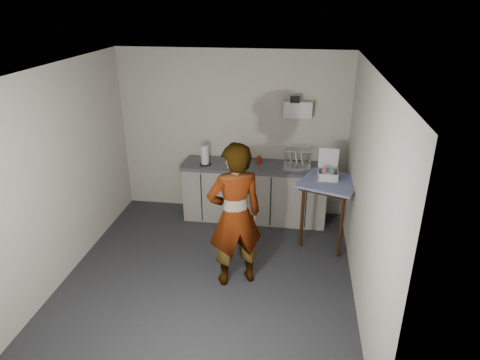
# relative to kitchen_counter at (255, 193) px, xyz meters

# --- Properties ---
(ground) EXTENTS (4.00, 4.00, 0.00)m
(ground) POSITION_rel_kitchen_counter_xyz_m (-0.40, -1.70, -0.43)
(ground) COLOR #2C2C32
(ground) RESTS_ON ground
(wall_back) EXTENTS (3.60, 0.02, 2.60)m
(wall_back) POSITION_rel_kitchen_counter_xyz_m (-0.40, 0.29, 0.87)
(wall_back) COLOR beige
(wall_back) RESTS_ON ground
(wall_right) EXTENTS (0.02, 4.00, 2.60)m
(wall_right) POSITION_rel_kitchen_counter_xyz_m (1.39, -1.70, 0.87)
(wall_right) COLOR beige
(wall_right) RESTS_ON ground
(wall_left) EXTENTS (0.02, 4.00, 2.60)m
(wall_left) POSITION_rel_kitchen_counter_xyz_m (-2.19, -1.70, 0.87)
(wall_left) COLOR beige
(wall_left) RESTS_ON ground
(ceiling) EXTENTS (3.60, 4.00, 0.01)m
(ceiling) POSITION_rel_kitchen_counter_xyz_m (-0.40, -1.70, 2.17)
(ceiling) COLOR white
(ceiling) RESTS_ON wall_back
(kitchen_counter) EXTENTS (2.24, 0.62, 0.91)m
(kitchen_counter) POSITION_rel_kitchen_counter_xyz_m (0.00, 0.00, 0.00)
(kitchen_counter) COLOR black
(kitchen_counter) RESTS_ON ground
(wall_shelf) EXTENTS (0.42, 0.18, 0.37)m
(wall_shelf) POSITION_rel_kitchen_counter_xyz_m (0.60, 0.22, 1.32)
(wall_shelf) COLOR white
(wall_shelf) RESTS_ON ground
(side_table) EXTENTS (0.96, 0.96, 0.97)m
(side_table) POSITION_rel_kitchen_counter_xyz_m (1.10, -0.60, 0.42)
(side_table) COLOR #341B0B
(side_table) RESTS_ON ground
(standing_man) EXTENTS (0.79, 0.68, 1.83)m
(standing_man) POSITION_rel_kitchen_counter_xyz_m (-0.06, -1.69, 0.49)
(standing_man) COLOR #B2A593
(standing_man) RESTS_ON ground
(soap_bottle) EXTENTS (0.14, 0.14, 0.34)m
(soap_bottle) POSITION_rel_kitchen_counter_xyz_m (-0.24, 0.01, 0.65)
(soap_bottle) COLOR black
(soap_bottle) RESTS_ON kitchen_counter
(soda_can) EXTENTS (0.07, 0.07, 0.13)m
(soda_can) POSITION_rel_kitchen_counter_xyz_m (0.05, 0.04, 0.55)
(soda_can) COLOR red
(soda_can) RESTS_ON kitchen_counter
(dark_bottle) EXTENTS (0.08, 0.08, 0.26)m
(dark_bottle) POSITION_rel_kitchen_counter_xyz_m (-0.24, 0.00, 0.62)
(dark_bottle) COLOR black
(dark_bottle) RESTS_ON kitchen_counter
(paper_towel) EXTENTS (0.17, 0.17, 0.31)m
(paper_towel) POSITION_rel_kitchen_counter_xyz_m (-0.77, -0.10, 0.63)
(paper_towel) COLOR black
(paper_towel) RESTS_ON kitchen_counter
(dish_rack) EXTENTS (0.41, 0.31, 0.29)m
(dish_rack) POSITION_rel_kitchen_counter_xyz_m (0.63, 0.03, 0.55)
(dish_rack) COLOR silver
(dish_rack) RESTS_ON kitchen_counter
(bakery_box) EXTENTS (0.28, 0.29, 0.39)m
(bakery_box) POSITION_rel_kitchen_counter_xyz_m (1.07, -0.49, 0.63)
(bakery_box) COLOR white
(bakery_box) RESTS_ON side_table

